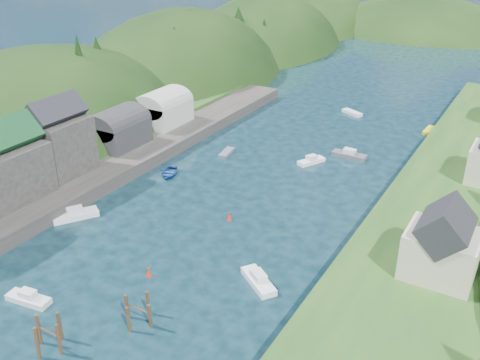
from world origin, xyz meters
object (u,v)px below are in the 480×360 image
Objects in this scene: piling_cluster_far at (139,313)px; channel_buoy_far at (229,216)px; channel_buoy_near at (149,272)px; piling_cluster_near at (49,336)px.

channel_buoy_far is at bearing 97.44° from piling_cluster_far.
piling_cluster_far is 3.11× the size of channel_buoy_near.
channel_buoy_near is (-3.98, 6.34, -0.64)m from piling_cluster_far.
channel_buoy_near is 14.99m from channel_buoy_far.
channel_buoy_far is (1.20, 14.94, 0.00)m from channel_buoy_near.
piling_cluster_far is at bearing 55.65° from piling_cluster_near.
channel_buoy_near is 1.00× the size of channel_buoy_far.
piling_cluster_far is 21.48m from channel_buoy_far.
piling_cluster_far is 7.52m from channel_buoy_near.
channel_buoy_near is at bearing 87.07° from piling_cluster_near.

